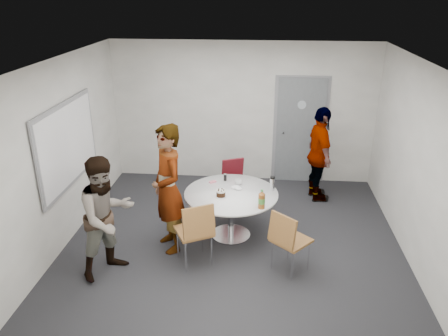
# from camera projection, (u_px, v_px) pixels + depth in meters

# --- Properties ---
(floor) EXTENTS (5.00, 5.00, 0.00)m
(floor) POSITION_uv_depth(u_px,v_px,m) (233.00, 244.00, 6.58)
(floor) COLOR black
(floor) RESTS_ON ground
(ceiling) EXTENTS (5.00, 5.00, 0.00)m
(ceiling) POSITION_uv_depth(u_px,v_px,m) (235.00, 63.00, 5.53)
(ceiling) COLOR silver
(ceiling) RESTS_ON wall_back
(wall_back) EXTENTS (5.00, 0.00, 5.00)m
(wall_back) POSITION_uv_depth(u_px,v_px,m) (243.00, 113.00, 8.35)
(wall_back) COLOR beige
(wall_back) RESTS_ON floor
(wall_left) EXTENTS (0.00, 5.00, 5.00)m
(wall_left) POSITION_uv_depth(u_px,v_px,m) (60.00, 155.00, 6.27)
(wall_left) COLOR beige
(wall_left) RESTS_ON floor
(wall_right) EXTENTS (0.00, 5.00, 5.00)m
(wall_right) POSITION_uv_depth(u_px,v_px,m) (419.00, 168.00, 5.85)
(wall_right) COLOR beige
(wall_right) RESTS_ON floor
(wall_front) EXTENTS (5.00, 0.00, 5.00)m
(wall_front) POSITION_uv_depth(u_px,v_px,m) (213.00, 269.00, 3.76)
(wall_front) COLOR beige
(wall_front) RESTS_ON floor
(door) EXTENTS (1.02, 0.17, 2.12)m
(door) POSITION_uv_depth(u_px,v_px,m) (300.00, 131.00, 8.37)
(door) COLOR slate
(door) RESTS_ON wall_back
(whiteboard) EXTENTS (0.04, 1.90, 1.25)m
(whiteboard) POSITION_uv_depth(u_px,v_px,m) (68.00, 144.00, 6.41)
(whiteboard) COLOR gray
(whiteboard) RESTS_ON wall_left
(table) EXTENTS (1.41, 1.41, 1.02)m
(table) POSITION_uv_depth(u_px,v_px,m) (233.00, 199.00, 6.57)
(table) COLOR white
(table) RESTS_ON floor
(chair_near_left) EXTENTS (0.63, 0.65, 0.96)m
(chair_near_left) POSITION_uv_depth(u_px,v_px,m) (196.00, 228.00, 5.87)
(chair_near_left) COLOR brown
(chair_near_left) RESTS_ON floor
(chair_near_right) EXTENTS (0.63, 0.63, 0.91)m
(chair_near_right) POSITION_uv_depth(u_px,v_px,m) (287.00, 237.00, 5.74)
(chair_near_right) COLOR brown
(chair_near_right) RESTS_ON floor
(chair_far) EXTENTS (0.54, 0.56, 0.85)m
(chair_far) POSITION_uv_depth(u_px,v_px,m) (235.00, 179.00, 7.56)
(chair_far) COLOR maroon
(chair_far) RESTS_ON floor
(person_main) EXTENTS (0.75, 0.83, 1.90)m
(person_main) POSITION_uv_depth(u_px,v_px,m) (168.00, 189.00, 6.16)
(person_main) COLOR #A5C6EA
(person_main) RESTS_ON floor
(person_left) EXTENTS (0.99, 1.03, 1.67)m
(person_left) POSITION_uv_depth(u_px,v_px,m) (107.00, 217.00, 5.66)
(person_left) COLOR white
(person_left) RESTS_ON floor
(person_right) EXTENTS (0.59, 1.06, 1.71)m
(person_right) POSITION_uv_depth(u_px,v_px,m) (320.00, 155.00, 7.67)
(person_right) COLOR black
(person_right) RESTS_ON floor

